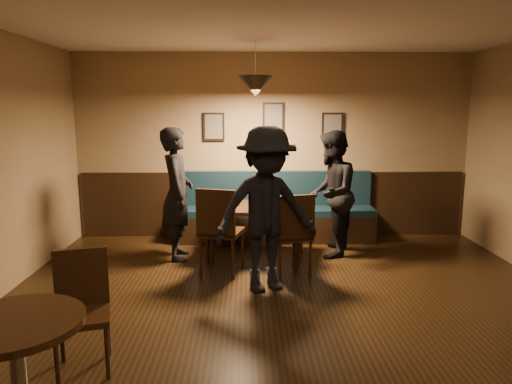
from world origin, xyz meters
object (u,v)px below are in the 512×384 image
(chair_near_left, at_px, (222,230))
(diner_right, at_px, (331,194))
(booth_bench, at_px, (274,208))
(soda_glass, at_px, (303,204))
(chair_near_right, at_px, (290,234))
(dining_table, at_px, (255,232))
(cafe_chair_far, at_px, (82,314))
(diner_left, at_px, (177,194))
(tabasco_bottle, at_px, (296,203))
(diner_front, at_px, (266,210))

(chair_near_left, distance_m, diner_right, 1.61)
(booth_bench, height_order, soda_glass, booth_bench)
(chair_near_right, bearing_deg, chair_near_left, 158.54)
(dining_table, bearing_deg, diner_right, 16.55)
(chair_near_left, bearing_deg, cafe_chair_far, -97.88)
(booth_bench, height_order, chair_near_right, chair_near_right)
(dining_table, xyz_separation_m, diner_left, (-1.03, -0.01, 0.52))
(dining_table, relative_size, soda_glass, 7.97)
(diner_left, xyz_separation_m, diner_right, (2.04, 0.09, -0.02))
(booth_bench, distance_m, chair_near_right, 1.50)
(tabasco_bottle, height_order, cafe_chair_far, cafe_chair_far)
(chair_near_left, xyz_separation_m, diner_right, (1.43, 0.66, 0.31))
(cafe_chair_far, bearing_deg, diner_front, -147.77)
(soda_glass, bearing_deg, cafe_chair_far, -128.55)
(chair_near_right, bearing_deg, tabasco_bottle, 61.95)
(chair_near_left, relative_size, diner_left, 0.61)
(booth_bench, distance_m, diner_left, 1.60)
(tabasco_bottle, bearing_deg, diner_front, -112.43)
(chair_near_left, xyz_separation_m, diner_left, (-0.61, 0.57, 0.34))
(tabasco_bottle, bearing_deg, booth_bench, 104.49)
(booth_bench, distance_m, diner_right, 1.09)
(booth_bench, bearing_deg, tabasco_bottle, -75.51)
(diner_front, bearing_deg, diner_right, 33.39)
(chair_near_left, height_order, diner_left, diner_left)
(soda_glass, bearing_deg, diner_front, -120.45)
(chair_near_left, relative_size, soda_glass, 6.50)
(chair_near_right, height_order, diner_right, diner_right)
(dining_table, relative_size, tabasco_bottle, 10.94)
(diner_left, distance_m, diner_right, 2.04)
(tabasco_bottle, relative_size, cafe_chair_far, 0.13)
(diner_right, bearing_deg, tabasco_bottle, -53.77)
(diner_right, distance_m, cafe_chair_far, 3.70)
(booth_bench, height_order, dining_table, booth_bench)
(booth_bench, height_order, tabasco_bottle, booth_bench)
(diner_right, bearing_deg, booth_bench, -119.36)
(dining_table, relative_size, chair_near_left, 1.22)
(diner_front, bearing_deg, booth_bench, 64.68)
(chair_near_left, xyz_separation_m, tabasco_bottle, (0.94, 0.49, 0.23))
(diner_right, height_order, diner_front, diner_front)
(diner_front, xyz_separation_m, tabasco_bottle, (0.43, 1.04, -0.14))
(dining_table, bearing_deg, soda_glass, -13.93)
(diner_right, bearing_deg, diner_front, -20.54)
(soda_glass, height_order, cafe_chair_far, cafe_chair_far)
(booth_bench, distance_m, tabasco_bottle, 0.98)
(chair_near_right, height_order, tabasco_bottle, chair_near_right)
(tabasco_bottle, distance_m, cafe_chair_far, 3.26)
(dining_table, distance_m, cafe_chair_far, 3.05)
(diner_right, xyz_separation_m, cafe_chair_far, (-2.37, -2.82, -0.39))
(diner_left, bearing_deg, diner_front, -141.80)
(diner_left, xyz_separation_m, cafe_chair_far, (-0.33, -2.72, -0.41))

